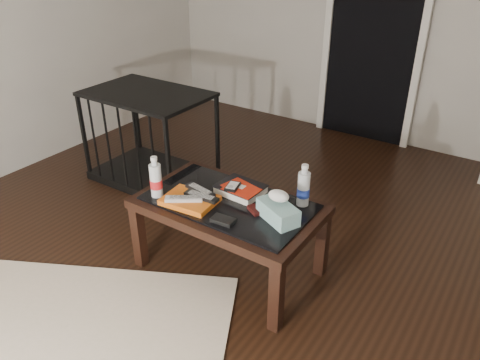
# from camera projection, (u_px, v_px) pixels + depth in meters

# --- Properties ---
(ground) EXTENTS (5.00, 5.00, 0.00)m
(ground) POSITION_uv_depth(u_px,v_px,m) (263.00, 302.00, 2.52)
(ground) COLOR black
(ground) RESTS_ON ground
(doorway) EXTENTS (0.90, 0.08, 2.07)m
(doorway) POSITION_uv_depth(u_px,v_px,m) (375.00, 26.00, 4.03)
(doorway) COLOR black
(doorway) RESTS_ON ground
(coffee_table) EXTENTS (1.00, 0.60, 0.46)m
(coffee_table) POSITION_uv_depth(u_px,v_px,m) (229.00, 211.00, 2.58)
(coffee_table) COLOR black
(coffee_table) RESTS_ON ground
(pet_crate) EXTENTS (0.91, 0.61, 0.71)m
(pet_crate) POSITION_uv_depth(u_px,v_px,m) (152.00, 152.00, 3.65)
(pet_crate) COLOR black
(pet_crate) RESTS_ON ground
(magazines) EXTENTS (0.30, 0.23, 0.03)m
(magazines) POSITION_uv_depth(u_px,v_px,m) (190.00, 200.00, 2.53)
(magazines) COLOR orange
(magazines) RESTS_ON coffee_table
(remote_silver) EXTENTS (0.19, 0.16, 0.02)m
(remote_silver) POSITION_uv_depth(u_px,v_px,m) (184.00, 199.00, 2.50)
(remote_silver) COLOR silver
(remote_silver) RESTS_ON magazines
(remote_black_front) EXTENTS (0.20, 0.06, 0.02)m
(remote_black_front) POSITION_uv_depth(u_px,v_px,m) (201.00, 196.00, 2.52)
(remote_black_front) COLOR black
(remote_black_front) RESTS_ON magazines
(remote_black_back) EXTENTS (0.21, 0.09, 0.02)m
(remote_black_back) POSITION_uv_depth(u_px,v_px,m) (200.00, 190.00, 2.58)
(remote_black_back) COLOR black
(remote_black_back) RESTS_ON magazines
(textbook) EXTENTS (0.26, 0.21, 0.05)m
(textbook) POSITION_uv_depth(u_px,v_px,m) (241.00, 189.00, 2.62)
(textbook) COLOR black
(textbook) RESTS_ON coffee_table
(dvd_mailers) EXTENTS (0.22, 0.17, 0.01)m
(dvd_mailers) POSITION_uv_depth(u_px,v_px,m) (241.00, 187.00, 2.59)
(dvd_mailers) COLOR red
(dvd_mailers) RESTS_ON textbook
(ipod) EXTENTS (0.09, 0.12, 0.02)m
(ipod) POSITION_uv_depth(u_px,v_px,m) (233.00, 186.00, 2.58)
(ipod) COLOR black
(ipod) RESTS_ON dvd_mailers
(flip_phone) EXTENTS (0.10, 0.09, 0.02)m
(flip_phone) POSITION_uv_depth(u_px,v_px,m) (255.00, 210.00, 2.45)
(flip_phone) COLOR black
(flip_phone) RESTS_ON coffee_table
(wallet) EXTENTS (0.12, 0.08, 0.02)m
(wallet) POSITION_uv_depth(u_px,v_px,m) (223.00, 220.00, 2.37)
(wallet) COLOR black
(wallet) RESTS_ON coffee_table
(water_bottle_left) EXTENTS (0.08, 0.08, 0.24)m
(water_bottle_left) POSITION_uv_depth(u_px,v_px,m) (156.00, 177.00, 2.55)
(water_bottle_left) COLOR silver
(water_bottle_left) RESTS_ON coffee_table
(water_bottle_right) EXTENTS (0.08, 0.08, 0.24)m
(water_bottle_right) POSITION_uv_depth(u_px,v_px,m) (304.00, 185.00, 2.47)
(water_bottle_right) COLOR silver
(water_bottle_right) RESTS_ON coffee_table
(tissue_box) EXTENTS (0.26, 0.21, 0.09)m
(tissue_box) POSITION_uv_depth(u_px,v_px,m) (278.00, 212.00, 2.37)
(tissue_box) COLOR teal
(tissue_box) RESTS_ON coffee_table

